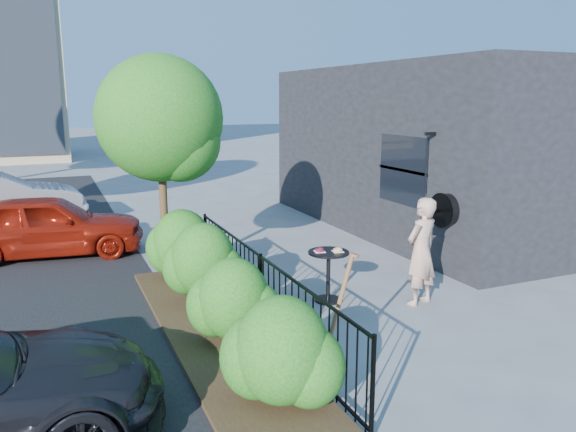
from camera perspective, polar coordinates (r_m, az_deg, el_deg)
name	(u,v)px	position (r m, az deg, el deg)	size (l,w,h in m)	color
ground	(352,312)	(8.88, 6.50, -9.62)	(120.00, 120.00, 0.00)	gray
shop_building	(453,147)	(15.17, 16.42, 6.72)	(6.22, 9.00, 4.00)	black
fence	(261,290)	(8.08, -2.77, -7.52)	(0.05, 6.05, 1.10)	black
planting_bed	(214,332)	(8.07, -7.49, -11.61)	(1.30, 6.00, 0.08)	#382616
shrubs	(218,284)	(7.94, -7.12, -6.87)	(1.10, 5.60, 1.24)	#155E17
patio_tree	(164,126)	(10.09, -12.47, 8.90)	(2.20, 2.20, 3.94)	#3F2B19
cafe_table	(328,267)	(9.10, 4.13, -5.18)	(0.66, 0.66, 0.89)	black
woman	(421,251)	(9.13, 13.37, -3.52)	(0.63, 0.41, 1.73)	tan
shovel	(334,324)	(6.63, 4.67, -10.92)	(0.52, 0.20, 1.54)	brown
car_red	(48,225)	(12.68, -23.24, -0.87)	(1.54, 3.83, 1.30)	#A41C0D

